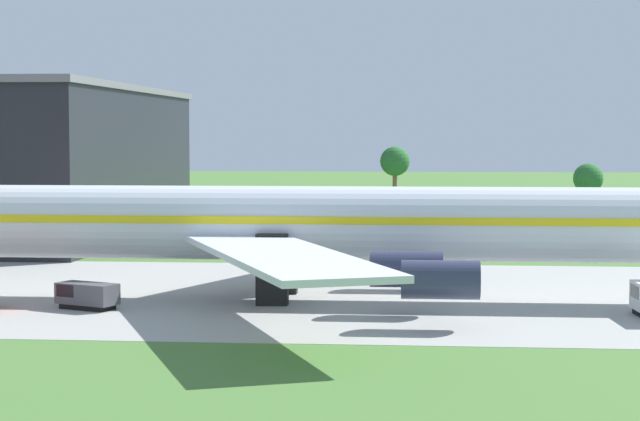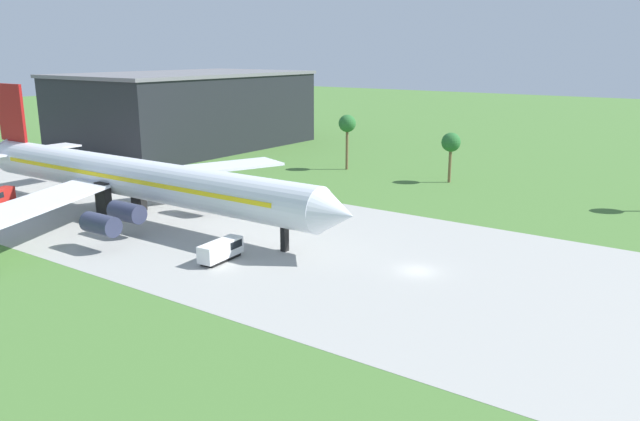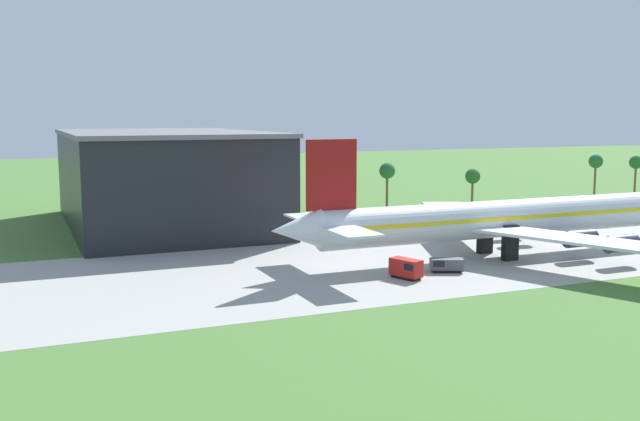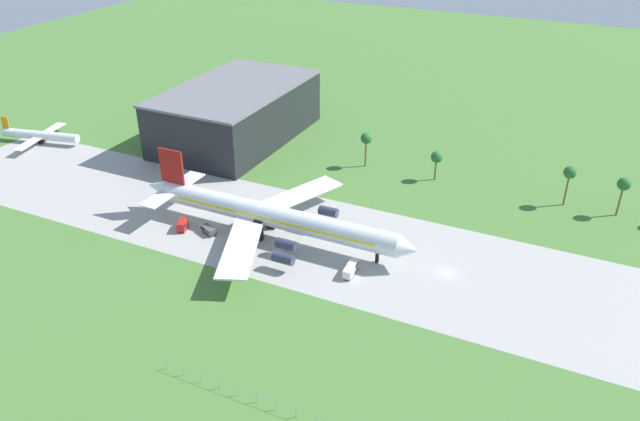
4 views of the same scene
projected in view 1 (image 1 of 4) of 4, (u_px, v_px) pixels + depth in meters
jet_airliner at (303, 224)px, 90.42m from camera, size 79.12×58.27×18.79m
fuel_truck at (85, 295)px, 85.91m from camera, size 5.04×3.67×1.95m
terminal_building at (3, 161)px, 147.26m from camera, size 36.72×61.20×18.95m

